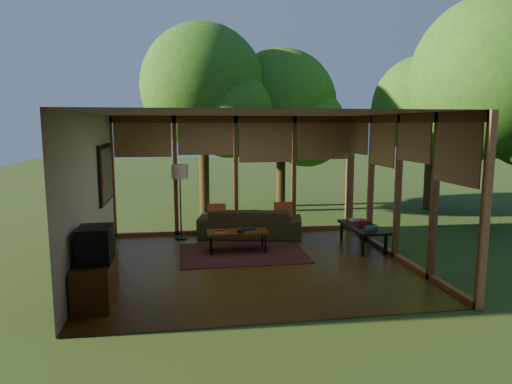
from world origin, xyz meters
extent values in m
plane|color=#553B16|center=(0.00, 0.00, 0.00)|extent=(5.50, 5.50, 0.00)
plane|color=silver|center=(0.00, 0.00, 2.70)|extent=(5.50, 5.50, 0.00)
cube|color=silver|center=(-2.75, 0.00, 1.35)|extent=(0.04, 5.00, 2.70)
cube|color=silver|center=(0.00, -2.50, 1.35)|extent=(5.50, 0.04, 2.70)
cube|color=brown|center=(0.00, 2.50, 1.35)|extent=(5.50, 0.12, 2.70)
cube|color=brown|center=(2.75, 0.00, 1.35)|extent=(0.12, 5.00, 2.70)
plane|color=#2F491B|center=(8.00, 8.00, -0.01)|extent=(40.00, 40.00, 0.00)
cylinder|color=#3D2B16|center=(-0.60, 5.15, 2.29)|extent=(0.28, 0.28, 4.58)
sphere|color=#1F5112|center=(-0.60, 5.15, 3.56)|extent=(3.44, 3.44, 3.44)
cylinder|color=#3D2B16|center=(1.79, 5.88, 1.99)|extent=(0.28, 0.28, 3.98)
sphere|color=#1F5112|center=(1.79, 5.88, 3.09)|extent=(3.37, 3.37, 3.37)
cylinder|color=#3D2B16|center=(5.91, 1.85, 2.31)|extent=(0.28, 0.28, 4.61)
sphere|color=#1F5112|center=(5.91, 1.85, 3.59)|extent=(3.76, 3.76, 3.76)
cylinder|color=#3D2B16|center=(5.76, 4.58, 1.92)|extent=(0.28, 0.28, 3.84)
sphere|color=#1F5112|center=(5.76, 4.58, 2.98)|extent=(3.03, 3.03, 3.03)
cube|color=maroon|center=(-0.09, 0.72, 0.01)|extent=(2.44, 1.73, 0.01)
imported|color=#3D341E|center=(0.25, 2.00, 0.33)|extent=(2.41, 1.37, 0.66)
cube|color=maroon|center=(-0.50, 1.95, 0.58)|extent=(0.40, 0.21, 0.42)
cube|color=maroon|center=(1.00, 1.95, 0.58)|extent=(0.39, 0.21, 0.41)
cube|color=beige|center=(-0.52, 0.79, 0.44)|extent=(0.18, 0.14, 0.03)
cube|color=maroon|center=(-0.52, 0.79, 0.47)|extent=(0.19, 0.16, 0.03)
cube|color=black|center=(0.08, 0.92, 0.44)|extent=(0.25, 0.22, 0.03)
ellipsoid|color=black|center=(-0.12, 0.74, 0.46)|extent=(0.16, 0.16, 0.07)
cube|color=#543416|center=(-2.47, -1.42, 0.30)|extent=(0.50, 1.00, 0.60)
cube|color=black|center=(-2.45, -1.42, 0.85)|extent=(0.45, 0.55, 0.50)
cube|color=#376159|center=(2.40, 0.36, 0.49)|extent=(0.23, 0.18, 0.08)
cube|color=maroon|center=(2.40, 0.81, 0.50)|extent=(0.19, 0.14, 0.09)
cube|color=beige|center=(2.40, 1.21, 0.48)|extent=(0.23, 0.18, 0.06)
cylinder|color=black|center=(-1.28, 2.06, 0.01)|extent=(0.26, 0.26, 0.03)
cylinder|color=black|center=(-1.28, 2.06, 0.79)|extent=(0.03, 0.03, 1.52)
cylinder|color=beige|center=(-1.28, 2.06, 1.50)|extent=(0.36, 0.36, 0.30)
cube|color=#543416|center=(-0.17, 0.84, 0.40)|extent=(1.20, 0.50, 0.05)
cylinder|color=black|center=(-0.70, 0.66, 0.19)|extent=(0.03, 0.03, 0.38)
cylinder|color=black|center=(0.36, 0.66, 0.19)|extent=(0.03, 0.03, 0.38)
cylinder|color=black|center=(-0.70, 1.02, 0.19)|extent=(0.03, 0.03, 0.38)
cylinder|color=black|center=(0.36, 1.02, 0.19)|extent=(0.03, 0.03, 0.38)
cube|color=black|center=(2.40, 0.76, 0.43)|extent=(0.60, 1.40, 0.05)
cube|color=black|center=(2.17, 0.16, 0.20)|extent=(0.05, 0.05, 0.40)
cube|color=black|center=(2.63, 0.16, 0.20)|extent=(0.05, 0.05, 0.40)
cube|color=black|center=(2.17, 1.36, 0.20)|extent=(0.05, 0.05, 0.40)
cube|color=black|center=(2.63, 1.36, 0.20)|extent=(0.05, 0.05, 0.40)
cube|color=black|center=(-2.72, 1.40, 1.55)|extent=(0.05, 1.35, 1.15)
cube|color=#1B707C|center=(-2.69, 1.40, 1.55)|extent=(0.02, 1.20, 1.00)
camera|label=1|loc=(-1.23, -7.89, 2.51)|focal=32.00mm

